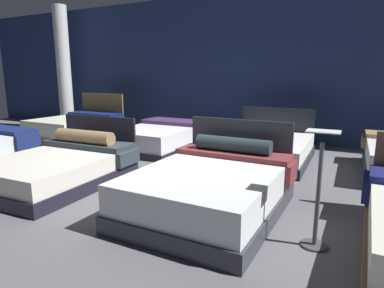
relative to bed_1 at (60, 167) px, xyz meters
name	(u,v)px	position (x,y,z in m)	size (l,w,h in m)	color
ground_plane	(164,177)	(1.20, 0.95, -0.25)	(18.00, 18.00, 0.02)	#5B5B60
showroom_back_wall	(241,67)	(1.20, 4.58, 1.51)	(18.00, 0.06, 3.50)	navy
bed_1	(60,167)	(0.00, 0.00, 0.00)	(1.66, 2.08, 0.89)	black
bed_2	(211,188)	(2.41, 0.03, 0.04)	(1.60, 2.04, 0.97)	#2E2F38
bed_4	(77,127)	(-2.43, 2.73, 0.03)	(1.59, 2.05, 1.08)	brown
bed_5	(160,137)	(0.06, 2.67, 0.00)	(1.55, 2.05, 0.54)	black
bed_6	(265,149)	(2.37, 2.66, -0.03)	(1.60, 2.03, 0.90)	black
price_sign	(317,203)	(3.60, -0.28, 0.18)	(0.28, 0.24, 1.09)	#3F3F44
support_pillar	(64,69)	(-3.94, 3.82, 1.51)	(0.39, 0.39, 3.50)	silver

